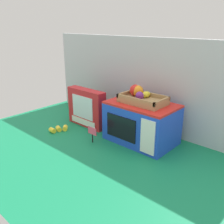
% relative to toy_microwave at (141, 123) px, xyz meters
% --- Properties ---
extents(ground_plane, '(1.70, 1.70, 0.00)m').
position_rel_toy_microwave_xyz_m(ground_plane, '(-0.17, -0.03, -0.12)').
color(ground_plane, '#147A4C').
rests_on(ground_plane, ground).
extents(display_back_panel, '(1.61, 0.03, 0.61)m').
position_rel_toy_microwave_xyz_m(display_back_panel, '(-0.17, 0.21, 0.18)').
color(display_back_panel, '#B7BABF').
rests_on(display_back_panel, ground).
extents(toy_microwave, '(0.41, 0.27, 0.25)m').
position_rel_toy_microwave_xyz_m(toy_microwave, '(0.00, 0.00, 0.00)').
color(toy_microwave, blue).
rests_on(toy_microwave, ground).
extents(food_groups_crate, '(0.27, 0.17, 0.10)m').
position_rel_toy_microwave_xyz_m(food_groups_crate, '(-0.02, 0.02, 0.16)').
color(food_groups_crate, '#A37F51').
rests_on(food_groups_crate, toy_microwave).
extents(cookie_set_box, '(0.31, 0.08, 0.26)m').
position_rel_toy_microwave_xyz_m(cookie_set_box, '(-0.44, -0.05, 0.01)').
color(cookie_set_box, red).
rests_on(cookie_set_box, ground).
extents(price_sign, '(0.07, 0.01, 0.10)m').
position_rel_toy_microwave_xyz_m(price_sign, '(-0.21, -0.22, -0.06)').
color(price_sign, black).
rests_on(price_sign, ground).
extents(loose_toy_banana, '(0.08, 0.12, 0.03)m').
position_rel_toy_microwave_xyz_m(loose_toy_banana, '(-0.50, -0.25, -0.11)').
color(loose_toy_banana, yellow).
rests_on(loose_toy_banana, ground).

